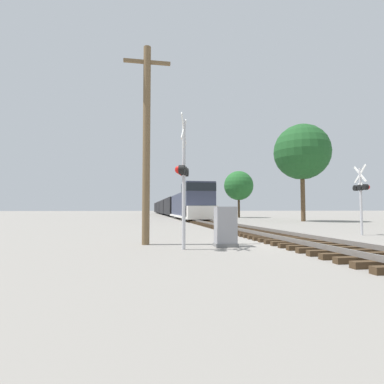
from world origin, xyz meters
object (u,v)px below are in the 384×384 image
relay_cabinet (225,227)px  tree_mid_background (239,186)px  crossing_signal_near (183,174)px  crossing_signal_far (361,191)px  freight_train (169,207)px  tree_far_right (302,152)px  utility_pole (146,141)px

relay_cabinet → tree_mid_background: tree_mid_background is taller
crossing_signal_near → crossing_signal_far: size_ratio=1.25×
freight_train → tree_far_right: tree_far_right is taller
utility_pole → tree_far_right: tree_far_right is taller
utility_pole → tree_mid_background: (14.81, 33.19, 1.02)m
crossing_signal_far → utility_pole: utility_pole is taller
freight_train → crossing_signal_near: (-4.60, -55.80, 0.75)m
crossing_signal_near → utility_pole: 2.43m
crossing_signal_near → tree_mid_background: 37.42m
tree_far_right → tree_mid_background: 15.13m
crossing_signal_near → relay_cabinet: size_ratio=3.16×
tree_far_right → crossing_signal_near: bearing=-128.5°
tree_far_right → utility_pole: bearing=-132.8°
freight_train → crossing_signal_near: crossing_signal_near is taller
crossing_signal_far → tree_far_right: tree_far_right is taller
crossing_signal_near → freight_train: bearing=-166.3°
tree_far_right → freight_train: bearing=107.6°
crossing_signal_near → crossing_signal_far: 10.50m
freight_train → tree_mid_background: bearing=-66.8°
utility_pole → crossing_signal_far: bearing=11.5°
crossing_signal_near → tree_mid_background: (13.62, 34.76, 2.45)m
tree_mid_background → utility_pole: bearing=-114.0°
freight_train → utility_pole: size_ratio=10.03×
freight_train → utility_pole: utility_pole is taller
crossing_signal_far → tree_mid_background: (3.84, 30.96, 2.71)m
tree_mid_background → crossing_signal_near: bearing=-111.4°
crossing_signal_near → crossing_signal_far: bearing=129.6°
tree_mid_background → relay_cabinet: bearing=-109.3°
tree_far_right → tree_mid_background: size_ratio=1.46×
crossing_signal_far → tree_mid_background: tree_mid_background is taller
crossing_signal_near → tree_far_right: size_ratio=0.42×
relay_cabinet → utility_pole: utility_pole is taller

